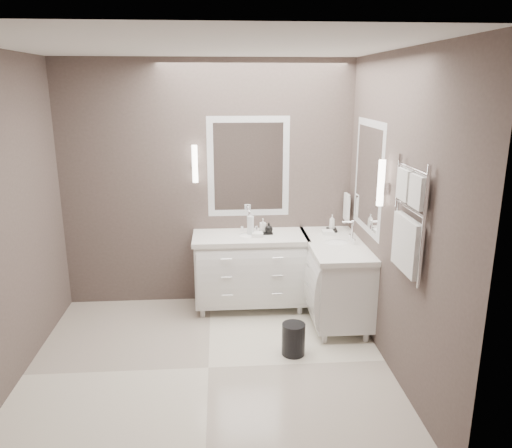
{
  "coord_description": "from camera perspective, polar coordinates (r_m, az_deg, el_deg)",
  "views": [
    {
      "loc": [
        0.13,
        -3.94,
        2.42
      ],
      "look_at": [
        0.48,
        0.7,
        1.12
      ],
      "focal_mm": 35.0,
      "sensor_mm": 36.0,
      "label": 1
    }
  ],
  "objects": [
    {
      "name": "soap_bottle_b",
      "position": [
        5.41,
        1.47,
        -0.41
      ],
      "size": [
        0.09,
        0.09,
        0.11
      ],
      "primitive_type": "imported",
      "rotation": [
        0.0,
        0.0,
        -0.12
      ],
      "color": "black",
      "rests_on": "amenity_tray_back"
    },
    {
      "name": "wall_right",
      "position": [
        4.34,
        15.77,
        0.75
      ],
      "size": [
        0.01,
        3.0,
        2.7
      ],
      "primitive_type": "cube",
      "color": "#524542",
      "rests_on": "floor"
    },
    {
      "name": "ceiling",
      "position": [
        3.95,
        -6.52,
        19.69
      ],
      "size": [
        3.2,
        3.0,
        0.01
      ],
      "primitive_type": "cube",
      "color": "white",
      "rests_on": "wall_back"
    },
    {
      "name": "wall_back",
      "position": [
        5.55,
        -5.53,
        4.44
      ],
      "size": [
        3.2,
        0.01,
        2.7
      ],
      "primitive_type": "cube",
      "color": "#524542",
      "rests_on": "floor"
    },
    {
      "name": "waste_bin",
      "position": [
        4.74,
        4.3,
        -12.99
      ],
      "size": [
        0.25,
        0.25,
        0.3
      ],
      "primitive_type": "cylinder",
      "rotation": [
        0.0,
        0.0,
        0.15
      ],
      "color": "black",
      "rests_on": "floor"
    },
    {
      "name": "wall_left",
      "position": [
        4.43,
        -27.15,
        -0.09
      ],
      "size": [
        0.01,
        3.0,
        2.7
      ],
      "primitive_type": "cube",
      "color": "#524542",
      "rests_on": "floor"
    },
    {
      "name": "sconce_right",
      "position": [
        4.46,
        14.09,
        4.47
      ],
      "size": [
        0.06,
        0.06,
        0.4
      ],
      "color": "white",
      "rests_on": "wall_right"
    },
    {
      "name": "vanity_right",
      "position": [
        5.34,
        9.02,
        -5.8
      ],
      "size": [
        0.59,
        1.24,
        0.97
      ],
      "color": "white",
      "rests_on": "floor"
    },
    {
      "name": "towel_bar_corner",
      "position": [
        5.63,
        10.33,
        1.99
      ],
      "size": [
        0.03,
        0.22,
        0.3
      ],
      "color": "white",
      "rests_on": "wall_right"
    },
    {
      "name": "water_bottle",
      "position": [
        5.36,
        -0.64,
        -0.21
      ],
      "size": [
        0.09,
        0.09,
        0.21
      ],
      "primitive_type": "cylinder",
      "rotation": [
        0.0,
        0.0,
        0.24
      ],
      "color": "silver",
      "rests_on": "vanity_back"
    },
    {
      "name": "soap_bottle_a",
      "position": [
        5.44,
        0.79,
        -0.12
      ],
      "size": [
        0.07,
        0.07,
        0.14
      ],
      "primitive_type": "imported",
      "rotation": [
        0.0,
        0.0,
        0.07
      ],
      "color": "white",
      "rests_on": "amenity_tray_back"
    },
    {
      "name": "mirror_right",
      "position": [
        5.03,
        12.72,
        5.29
      ],
      "size": [
        0.02,
        0.9,
        1.1
      ],
      "color": "white",
      "rests_on": "wall_right"
    },
    {
      "name": "amenity_tray_back",
      "position": [
        5.45,
        1.12,
        -0.99
      ],
      "size": [
        0.15,
        0.11,
        0.02
      ],
      "primitive_type": "cube",
      "rotation": [
        0.0,
        0.0,
        0.04
      ],
      "color": "black",
      "rests_on": "vanity_back"
    },
    {
      "name": "amenity_tray_right",
      "position": [
        5.61,
        8.64,
        -0.67
      ],
      "size": [
        0.13,
        0.16,
        0.02
      ],
      "primitive_type": "cube",
      "rotation": [
        0.0,
        0.0,
        -0.11
      ],
      "color": "black",
      "rests_on": "vanity_right"
    },
    {
      "name": "mirror_back",
      "position": [
        5.5,
        -0.87,
        6.53
      ],
      "size": [
        0.9,
        0.02,
        1.1
      ],
      "color": "white",
      "rests_on": "wall_back"
    },
    {
      "name": "vanity_back",
      "position": [
        5.52,
        -0.66,
        -4.88
      ],
      "size": [
        1.24,
        0.59,
        0.97
      ],
      "color": "white",
      "rests_on": "floor"
    },
    {
      "name": "soap_bottle_c",
      "position": [
        5.59,
        8.68,
        0.24
      ],
      "size": [
        0.07,
        0.07,
        0.16
      ],
      "primitive_type": "imported",
      "rotation": [
        0.0,
        0.0,
        -0.16
      ],
      "color": "white",
      "rests_on": "amenity_tray_right"
    },
    {
      "name": "floor",
      "position": [
        4.62,
        -5.46,
        -16.07
      ],
      "size": [
        3.2,
        3.0,
        0.01
      ],
      "primitive_type": "cube",
      "color": "white",
      "rests_on": "ground"
    },
    {
      "name": "sconce_back",
      "position": [
        5.43,
        -7.0,
        6.76
      ],
      "size": [
        0.06,
        0.06,
        0.4
      ],
      "color": "white",
      "rests_on": "wall_back"
    },
    {
      "name": "towel_ladder",
      "position": [
        3.94,
        17.0,
        -0.16
      ],
      "size": [
        0.06,
        0.58,
        0.9
      ],
      "color": "white",
      "rests_on": "wall_right"
    },
    {
      "name": "wall_front",
      "position": [
        2.66,
        -6.81,
        -8.2
      ],
      "size": [
        3.2,
        0.01,
        2.7
      ],
      "primitive_type": "cube",
      "color": "#524542",
      "rests_on": "floor"
    }
  ]
}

